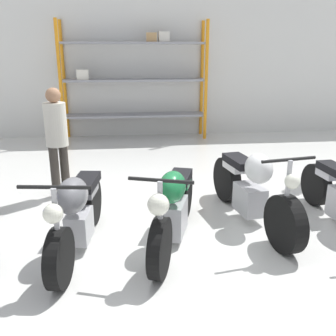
{
  "coord_description": "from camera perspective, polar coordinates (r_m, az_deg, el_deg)",
  "views": [
    {
      "loc": [
        -0.48,
        -4.15,
        2.15
      ],
      "look_at": [
        0.0,
        0.4,
        0.7
      ],
      "focal_mm": 40.0,
      "sensor_mm": 36.0,
      "label": 1
    }
  ],
  "objects": [
    {
      "name": "motorcycle_green",
      "position": [
        4.28,
        0.9,
        -5.9
      ],
      "size": [
        0.89,
        2.02,
        1.01
      ],
      "rotation": [
        0.0,
        0.0,
        -1.88
      ],
      "color": "black",
      "rests_on": "ground_plane"
    },
    {
      "name": "ground_plane",
      "position": [
        4.7,
        0.52,
        -9.64
      ],
      "size": [
        30.0,
        30.0,
        0.0
      ],
      "primitive_type": "plane",
      "color": "silver"
    },
    {
      "name": "motorcycle_grey",
      "position": [
        4.24,
        -13.7,
        -6.52
      ],
      "size": [
        0.67,
        1.95,
        1.0
      ],
      "rotation": [
        0.0,
        0.0,
        -1.7
      ],
      "color": "black",
      "rests_on": "ground_plane"
    },
    {
      "name": "motorcycle_white",
      "position": [
        4.9,
        12.66,
        -3.14
      ],
      "size": [
        0.7,
        2.19,
        1.07
      ],
      "rotation": [
        0.0,
        0.0,
        -1.4
      ],
      "color": "black",
      "rests_on": "ground_plane"
    },
    {
      "name": "back_wall",
      "position": [
        9.78,
        -3.34,
        15.52
      ],
      "size": [
        30.0,
        0.08,
        3.6
      ],
      "color": "silver",
      "rests_on": "ground_plane"
    },
    {
      "name": "shelving_rack",
      "position": [
        9.42,
        -5.26,
        13.53
      ],
      "size": [
        3.54,
        0.63,
        2.83
      ],
      "color": "orange",
      "rests_on": "ground_plane"
    },
    {
      "name": "person_browsing",
      "position": [
        5.74,
        -16.61,
        4.92
      ],
      "size": [
        0.45,
        0.45,
        1.64
      ],
      "rotation": [
        0.0,
        0.0,
        2.4
      ],
      "color": "#38332D",
      "rests_on": "ground_plane"
    }
  ]
}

